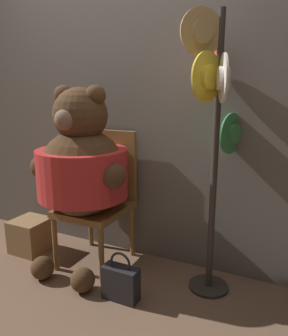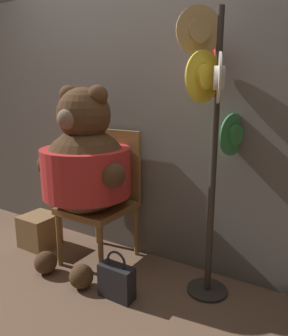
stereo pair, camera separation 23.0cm
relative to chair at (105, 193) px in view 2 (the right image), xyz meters
The scene contains 7 objects.
ground_plane 0.65m from the chair, 72.30° to the right, with size 14.00×14.00×0.00m, color brown.
wall_back 0.61m from the chair, 68.46° to the left, with size 8.00×0.10×2.21m.
chair is the anchor object (origin of this frame).
teddy_bear 0.32m from the chair, 101.00° to the right, with size 0.82×0.73×1.42m.
hat_display_rack 1.11m from the chair, ahead, with size 0.33×0.59×1.85m.
handbag_on_ground 0.75m from the chair, 45.35° to the right, with size 0.25×0.11×0.34m.
wooden_crate 0.77m from the chair, 163.80° to the right, with size 0.29×0.29×0.29m.
Camera 2 is at (1.53, -1.70, 1.38)m, focal length 35.00 mm.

